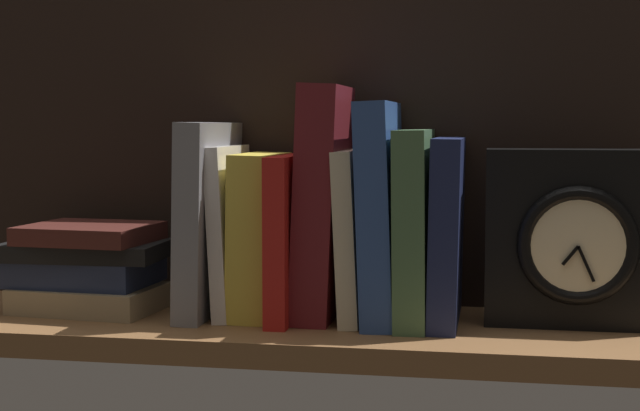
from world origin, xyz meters
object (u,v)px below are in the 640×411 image
book_gray_chess (209,218)px  book_yellow_seinlanguage (259,235)px  book_white_catcher (231,230)px  book_navy_bierce (447,230)px  book_green_romantic (415,226)px  book_red_requiem (291,236)px  book_maroon_dawkins (323,202)px  book_cream_twain (353,234)px  framed_clock (575,239)px  book_blue_modern (381,212)px  book_stack_side (87,267)px

book_gray_chess → book_yellow_seinlanguage: size_ratio=1.19×
book_white_catcher → book_navy_bierce: size_ratio=0.95×
book_yellow_seinlanguage → book_green_romantic: bearing=0.0°
book_red_requiem → book_green_romantic: bearing=0.0°
book_white_catcher → book_maroon_dawkins: book_maroon_dawkins is taller
book_cream_twain → book_yellow_seinlanguage: bearing=180.0°
book_gray_chess → framed_clock: book_gray_chess is taller
book_gray_chess → book_blue_modern: 18.95cm
book_green_romantic → framed_clock: (16.34, 0.14, -1.02)cm
book_red_requiem → book_navy_bierce: bearing=0.0°
book_red_requiem → book_maroon_dawkins: 5.03cm
book_yellow_seinlanguage → book_navy_bierce: (20.10, 0.00, 0.87)cm
book_gray_chess → book_white_catcher: bearing=0.0°
book_white_catcher → book_blue_modern: (16.38, 0.00, 2.31)cm
book_navy_bierce → book_stack_side: book_navy_bierce is taller
book_maroon_dawkins → book_navy_bierce: size_ratio=1.29×
book_gray_chess → book_maroon_dawkins: 12.78cm
book_navy_bierce → framed_clock: book_navy_bierce is taller
book_white_catcher → framed_clock: 36.25cm
book_green_romantic → book_navy_bierce: (3.35, 0.00, -0.42)cm
book_gray_chess → book_red_requiem: size_ratio=1.20×
book_cream_twain → book_stack_side: book_cream_twain is taller
book_yellow_seinlanguage → framed_clock: (33.09, 0.14, 0.28)cm
book_cream_twain → book_blue_modern: 3.87cm
book_gray_chess → book_white_catcher: book_gray_chess is taller
book_gray_chess → book_green_romantic: bearing=0.0°
book_yellow_seinlanguage → book_stack_side: size_ratio=0.97×
book_white_catcher → book_blue_modern: size_ratio=0.80×
book_white_catcher → book_cream_twain: (13.42, 0.00, -0.18)cm
book_white_catcher → book_red_requiem: book_white_catcher is taller
book_green_romantic → book_navy_bierce: 3.37cm
book_green_romantic → book_red_requiem: bearing=180.0°
book_red_requiem → framed_clock: (29.61, 0.14, 0.34)cm
book_gray_chess → book_blue_modern: book_blue_modern is taller
book_green_romantic → book_stack_side: 36.73cm
book_gray_chess → book_maroon_dawkins: bearing=0.0°
book_gray_chess → book_stack_side: bearing=-176.5°
book_red_requiem → framed_clock: framed_clock is taller
book_cream_twain → book_green_romantic: (6.49, 0.00, 1.07)cm
book_gray_chess → book_green_romantic: book_gray_chess is taller
book_green_romantic → book_maroon_dawkins: bearing=180.0°
framed_clock → book_navy_bierce: bearing=-179.4°
book_white_catcher → book_green_romantic: book_green_romantic is taller
book_green_romantic → book_navy_bierce: bearing=0.0°
book_gray_chess → framed_clock: size_ratio=1.15×
book_blue_modern → book_green_romantic: size_ratio=1.14×
book_navy_bierce → framed_clock: size_ratio=1.06×
book_maroon_dawkins → book_green_romantic: (9.82, 0.00, -2.32)cm
book_white_catcher → book_navy_bierce: book_navy_bierce is taller
book_white_catcher → book_yellow_seinlanguage: size_ratio=1.05×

